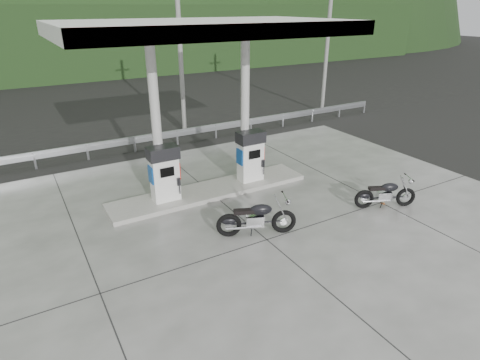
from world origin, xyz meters
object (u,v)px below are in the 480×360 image
gas_pump_right (251,156)px  motorcycle_right (386,194)px  motorcycle_left (257,218)px  gas_pump_left (165,174)px  duck (383,200)px

gas_pump_right → motorcycle_right: (2.75, -3.73, -0.61)m
gas_pump_right → motorcycle_left: bearing=-118.6°
motorcycle_left → motorcycle_right: size_ratio=1.13×
gas_pump_left → duck: size_ratio=3.70×
motorcycle_right → duck: size_ratio=3.85×
gas_pump_right → motorcycle_right: bearing=-53.6°
motorcycle_left → gas_pump_right: bearing=83.8°
gas_pump_left → motorcycle_right: bearing=-32.1°
gas_pump_right → motorcycle_left: size_ratio=0.85×
gas_pump_left → duck: bearing=-30.8°
gas_pump_left → gas_pump_right: size_ratio=1.00×
motorcycle_right → duck: bearing=77.1°
gas_pump_left → motorcycle_right: (5.95, -3.73, -0.61)m
motorcycle_left → duck: motorcycle_left is taller
gas_pump_right → motorcycle_left: 3.57m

